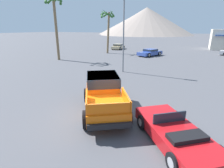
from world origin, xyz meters
TOP-DOWN VIEW (x-y plane):
  - ground_plane at (0.00, 0.00)m, footprint 320.00×320.00m
  - orange_pickup_truck at (-0.36, 0.69)m, footprint 4.31×5.36m
  - red_convertible_car at (3.63, -0.96)m, footprint 3.91×4.34m
  - parked_car_tan at (-11.11, 28.27)m, footprint 2.07×4.15m
  - parked_car_blue at (-2.60, 21.68)m, footprint 3.55×4.88m
  - street_lamp_post at (-2.60, 9.38)m, footprint 0.90×0.24m
  - palm_tree_tall at (-13.71, 12.32)m, footprint 2.72×2.63m
  - palm_tree_short at (-10.40, 21.65)m, footprint 2.77×2.92m
  - distant_mountain_range at (-31.42, 117.06)m, footprint 68.59×65.21m

SIDE VIEW (x-z plane):
  - ground_plane at x=0.00m, z-range 0.00..0.00m
  - red_convertible_car at x=3.63m, z-range -0.12..1.00m
  - parked_car_tan at x=-11.11m, z-range 0.01..1.13m
  - parked_car_blue at x=-2.60m, z-range 0.02..1.13m
  - orange_pickup_truck at x=-0.36m, z-range 0.13..1.99m
  - street_lamp_post at x=-2.60m, z-range 0.77..8.23m
  - palm_tree_short at x=-10.40m, z-range 1.86..9.33m
  - palm_tree_tall at x=-13.71m, z-range 2.09..10.88m
  - distant_mountain_range at x=-31.42m, z-range -1.20..15.94m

